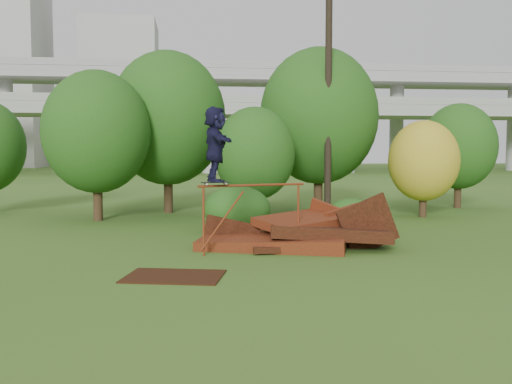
{
  "coord_description": "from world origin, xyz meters",
  "views": [
    {
      "loc": [
        -2.61,
        -13.71,
        2.71
      ],
      "look_at": [
        -0.8,
        2.0,
        1.6
      ],
      "focal_mm": 40.0,
      "sensor_mm": 36.0,
      "label": 1
    }
  ],
  "objects": [
    {
      "name": "shrub_right",
      "position": [
        2.7,
        4.63,
        0.59
      ],
      "size": [
        1.66,
        1.52,
        1.18
      ],
      "primitive_type": "ellipsoid",
      "color": "#174512",
      "rests_on": "ground"
    },
    {
      "name": "tree_5",
      "position": [
        10.31,
        12.62,
        2.99
      ],
      "size": [
        3.61,
        3.61,
        5.07
      ],
      "color": "black",
      "rests_on": "ground"
    },
    {
      "name": "tree_1",
      "position": [
        -3.6,
        12.0,
        4.21
      ],
      "size": [
        5.17,
        5.17,
        7.19
      ],
      "color": "black",
      "rests_on": "ground"
    },
    {
      "name": "tree_2",
      "position": [
        -0.1,
        8.52,
        2.65
      ],
      "size": [
        3.18,
        3.18,
        4.49
      ],
      "color": "black",
      "rests_on": "ground"
    },
    {
      "name": "freeway_overpass",
      "position": [
        0.0,
        62.92,
        10.32
      ],
      "size": [
        160.0,
        15.0,
        13.7
      ],
      "color": "gray",
      "rests_on": "ground"
    },
    {
      "name": "building_right",
      "position": [
        -16.0,
        102.0,
        14.0
      ],
      "size": [
        14.0,
        14.0,
        28.0
      ],
      "primitive_type": "cube",
      "color": "#9E9E99",
      "rests_on": "ground"
    },
    {
      "name": "shrub_left",
      "position": [
        -1.05,
        5.39,
        0.79
      ],
      "size": [
        2.28,
        2.1,
        1.58
      ],
      "primitive_type": "ellipsoid",
      "color": "#174512",
      "rests_on": "ground"
    },
    {
      "name": "scrap_pile",
      "position": [
        0.38,
        2.24,
        0.34
      ],
      "size": [
        5.88,
        3.64,
        1.85
      ],
      "color": "#49160D",
      "rests_on": "ground"
    },
    {
      "name": "skateboard",
      "position": [
        -1.96,
        1.16,
        1.92
      ],
      "size": [
        0.77,
        0.4,
        0.08
      ],
      "rotation": [
        0.0,
        0.0,
        0.29
      ],
      "color": "black",
      "rests_on": "grind_rail"
    },
    {
      "name": "tree_0",
      "position": [
        -6.26,
        9.32,
        3.5
      ],
      "size": [
        4.2,
        4.2,
        5.93
      ],
      "color": "black",
      "rests_on": "ground"
    },
    {
      "name": "flat_plate",
      "position": [
        -2.98,
        -1.37,
        0.01
      ],
      "size": [
        2.36,
        1.91,
        0.03
      ],
      "primitive_type": "cube",
      "rotation": [
        0.0,
        0.0,
        -0.22
      ],
      "color": "black",
      "rests_on": "ground"
    },
    {
      "name": "grind_rail",
      "position": [
        -0.95,
        1.46,
        1.36
      ],
      "size": [
        2.96,
        0.94,
        1.86
      ],
      "color": "maroon",
      "rests_on": "ground"
    },
    {
      "name": "skater",
      "position": [
        -1.96,
        1.16,
        2.91
      ],
      "size": [
        0.77,
        1.87,
        1.96
      ],
      "primitive_type": "imported",
      "rotation": [
        0.0,
        0.0,
        1.67
      ],
      "color": "#161433",
      "rests_on": "skateboard"
    },
    {
      "name": "tree_4",
      "position": [
        7.04,
        9.04,
        2.35
      ],
      "size": [
        2.92,
        2.92,
        4.03
      ],
      "color": "black",
      "rests_on": "ground"
    },
    {
      "name": "tree_3",
      "position": [
        3.17,
        11.66,
        4.33
      ],
      "size": [
        5.34,
        5.34,
        7.41
      ],
      "color": "black",
      "rests_on": "ground"
    },
    {
      "name": "ground",
      "position": [
        0.0,
        0.0,
        0.0
      ],
      "size": [
        240.0,
        240.0,
        0.0
      ],
      "primitive_type": "plane",
      "color": "#2D5116",
      "rests_on": "ground"
    },
    {
      "name": "utility_pole",
      "position": [
        3.02,
        9.31,
        5.04
      ],
      "size": [
        1.4,
        0.28,
        9.93
      ],
      "color": "black",
      "rests_on": "ground"
    }
  ]
}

